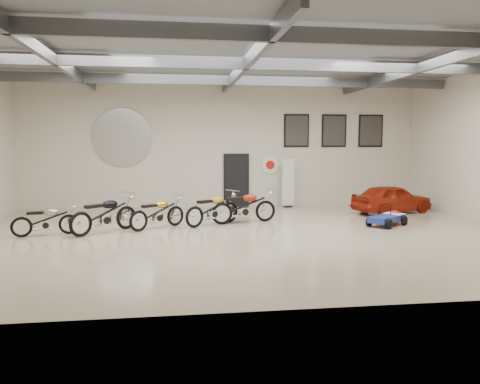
{
  "coord_description": "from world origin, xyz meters",
  "views": [
    {
      "loc": [
        -1.94,
        -12.89,
        2.6
      ],
      "look_at": [
        0.0,
        1.2,
        1.1
      ],
      "focal_mm": 35.0,
      "sensor_mm": 36.0,
      "label": 1
    }
  ],
  "objects": [
    {
      "name": "floor",
      "position": [
        0.0,
        0.0,
        0.0
      ],
      "size": [
        16.0,
        12.0,
        0.01
      ],
      "primitive_type": "cube",
      "color": "tan",
      "rests_on": "ground"
    },
    {
      "name": "oil_sign",
      "position": [
        1.9,
        5.95,
        1.7
      ],
      "size": [
        0.72,
        0.1,
        0.72
      ],
      "primitive_type": null,
      "color": "white",
      "rests_on": "back_wall"
    },
    {
      "name": "motorcycle_red",
      "position": [
        0.24,
        1.97,
        0.57
      ],
      "size": [
        2.28,
        1.2,
        1.13
      ],
      "primitive_type": null,
      "rotation": [
        0.0,
        0.0,
        0.25
      ],
      "color": "silver",
      "rests_on": "floor"
    },
    {
      "name": "door",
      "position": [
        0.5,
        5.95,
        1.05
      ],
      "size": [
        0.92,
        0.08,
        2.1
      ],
      "primitive_type": "cube",
      "color": "black",
      "rests_on": "back_wall"
    },
    {
      "name": "motorcycle_gold",
      "position": [
        -2.51,
        1.34,
        0.51
      ],
      "size": [
        1.9,
        1.68,
        1.01
      ],
      "primitive_type": null,
      "rotation": [
        0.0,
        0.0,
        0.67
      ],
      "color": "silver",
      "rests_on": "floor"
    },
    {
      "name": "go_kart",
      "position": [
        4.73,
        0.93,
        0.31
      ],
      "size": [
        1.82,
        1.61,
        0.61
      ],
      "primitive_type": null,
      "rotation": [
        0.0,
        0.0,
        0.62
      ],
      "color": "navy",
      "rests_on": "floor"
    },
    {
      "name": "banner_stand",
      "position": [
        2.56,
        5.5,
        0.96
      ],
      "size": [
        0.55,
        0.3,
        1.93
      ],
      "primitive_type": null,
      "rotation": [
        0.0,
        0.0,
        0.19
      ],
      "color": "white",
      "rests_on": "floor"
    },
    {
      "name": "ceiling_beams",
      "position": [
        0.0,
        0.0,
        4.75
      ],
      "size": [
        15.8,
        11.8,
        0.32
      ],
      "primitive_type": null,
      "color": "#515258",
      "rests_on": "ceiling"
    },
    {
      "name": "vintage_car",
      "position": [
        6.0,
        3.41,
        0.53
      ],
      "size": [
        2.16,
        3.37,
        1.07
      ],
      "primitive_type": "imported",
      "rotation": [
        0.0,
        0.0,
        1.88
      ],
      "color": "#9B210E",
      "rests_on": "floor"
    },
    {
      "name": "motorcycle_silver",
      "position": [
        -5.58,
        0.67,
        0.46
      ],
      "size": [
        1.85,
        0.97,
        0.92
      ],
      "primitive_type": null,
      "rotation": [
        0.0,
        0.0,
        0.25
      ],
      "color": "silver",
      "rests_on": "floor"
    },
    {
      "name": "poster_mid",
      "position": [
        4.6,
        5.96,
        3.1
      ],
      "size": [
        1.05,
        0.08,
        1.35
      ],
      "primitive_type": null,
      "color": "black",
      "rests_on": "back_wall"
    },
    {
      "name": "motorcycle_yellow",
      "position": [
        -0.8,
        1.73,
        0.54
      ],
      "size": [
        2.07,
        1.75,
        1.08
      ],
      "primitive_type": null,
      "rotation": [
        0.0,
        0.0,
        0.63
      ],
      "color": "silver",
      "rests_on": "floor"
    },
    {
      "name": "poster_right",
      "position": [
        6.2,
        5.96,
        3.1
      ],
      "size": [
        1.05,
        0.08,
        1.35
      ],
      "primitive_type": null,
      "color": "black",
      "rests_on": "back_wall"
    },
    {
      "name": "back_wall",
      "position": [
        0.0,
        6.0,
        2.5
      ],
      "size": [
        16.0,
        0.02,
        5.0
      ],
      "primitive_type": "cube",
      "color": "beige",
      "rests_on": "floor"
    },
    {
      "name": "logo_plaque",
      "position": [
        -4.0,
        5.95,
        2.8
      ],
      "size": [
        2.3,
        0.06,
        1.16
      ],
      "primitive_type": null,
      "color": "silver",
      "rests_on": "back_wall"
    },
    {
      "name": "ceiling",
      "position": [
        0.0,
        0.0,
        5.0
      ],
      "size": [
        16.0,
        12.0,
        0.01
      ],
      "primitive_type": "cube",
      "color": "slate",
      "rests_on": "back_wall"
    },
    {
      "name": "motorcycle_black",
      "position": [
        -4.0,
        0.86,
        0.57
      ],
      "size": [
        2.07,
        1.98,
        1.14
      ],
      "primitive_type": null,
      "rotation": [
        0.0,
        0.0,
        0.74
      ],
      "color": "silver",
      "rests_on": "floor"
    },
    {
      "name": "poster_left",
      "position": [
        3.0,
        5.96,
        3.1
      ],
      "size": [
        1.05,
        0.08,
        1.35
      ],
      "primitive_type": null,
      "color": "black",
      "rests_on": "back_wall"
    }
  ]
}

